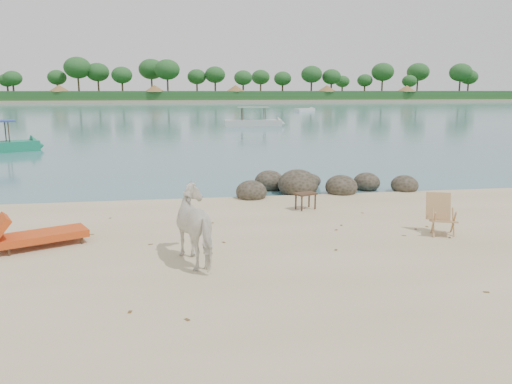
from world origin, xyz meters
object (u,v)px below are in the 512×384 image
Objects in this scene: boulders at (313,186)px; cow at (200,226)px; lounge_chair at (43,232)px; deck_chair at (444,216)px; side_table at (305,202)px.

boulders is 7.83m from cow.
deck_chair is at bearing -28.34° from lounge_chair.
side_table is (3.19, 4.01, -0.52)m from cow.
cow is 5.15m from side_table.
boulders is at bearing 47.37° from side_table.
deck_chair is at bearing -73.82° from boulders.
deck_chair is (1.63, -5.64, 0.29)m from boulders.
boulders is 9.08m from lounge_chair.
cow is at bearing -49.46° from lounge_chair.
deck_chair is (9.17, -0.56, 0.14)m from lounge_chair.
boulders reaches higher than lounge_chair.
boulders is at bearing 125.87° from deck_chair.
side_table is 7.03m from lounge_chair.
side_table is 3.98m from deck_chair.
lounge_chair is 9.18m from deck_chair.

